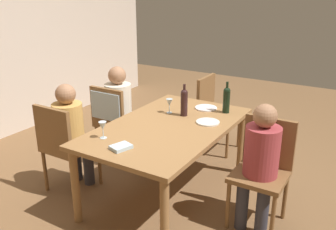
# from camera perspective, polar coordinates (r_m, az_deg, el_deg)

# --- Properties ---
(ground_plane) EXTENTS (10.00, 10.00, 0.00)m
(ground_plane) POSITION_cam_1_polar(r_m,az_deg,el_deg) (3.73, -0.00, -12.21)
(ground_plane) COLOR brown
(dining_table) EXTENTS (1.72, 1.04, 0.74)m
(dining_table) POSITION_cam_1_polar(r_m,az_deg,el_deg) (3.43, -0.00, -2.82)
(dining_table) COLOR olive
(dining_table) RESTS_ON ground_plane
(chair_far_left) EXTENTS (0.44, 0.44, 0.92)m
(chair_far_left) POSITION_cam_1_polar(r_m,az_deg,el_deg) (3.68, -16.05, -4.17)
(chair_far_left) COLOR brown
(chair_far_left) RESTS_ON ground_plane
(chair_near) EXTENTS (0.44, 0.44, 0.92)m
(chair_near) POSITION_cam_1_polar(r_m,az_deg,el_deg) (3.23, 14.70, -7.46)
(chair_near) COLOR brown
(chair_near) RESTS_ON ground_plane
(chair_far_right) EXTENTS (0.46, 0.44, 0.92)m
(chair_far_right) POSITION_cam_1_polar(r_m,az_deg,el_deg) (4.15, -8.78, 0.05)
(chair_far_right) COLOR brown
(chair_far_right) RESTS_ON ground_plane
(chair_right_end) EXTENTS (0.44, 0.44, 0.92)m
(chair_right_end) POSITION_cam_1_polar(r_m,az_deg,el_deg) (4.55, 7.17, 1.09)
(chair_right_end) COLOR brown
(chair_right_end) RESTS_ON ground_plane
(person_woman_host) EXTENTS (0.33, 0.29, 1.10)m
(person_woman_host) POSITION_cam_1_polar(r_m,az_deg,el_deg) (3.71, -14.95, -2.10)
(person_woman_host) COLOR #33333D
(person_woman_host) RESTS_ON ground_plane
(person_man_bearded) EXTENTS (0.33, 0.29, 1.10)m
(person_man_bearded) POSITION_cam_1_polar(r_m,az_deg,el_deg) (3.09, 14.25, -6.59)
(person_man_bearded) COLOR #33333D
(person_man_bearded) RESTS_ON ground_plane
(person_man_guest) EXTENTS (0.35, 0.30, 1.12)m
(person_man_guest) POSITION_cam_1_polar(r_m,az_deg,el_deg) (4.24, -7.53, 1.34)
(person_man_guest) COLOR #33333D
(person_man_guest) RESTS_ON ground_plane
(wine_bottle_tall_green) EXTENTS (0.07, 0.07, 0.32)m
(wine_bottle_tall_green) POSITION_cam_1_polar(r_m,az_deg,el_deg) (3.61, 2.47, 2.13)
(wine_bottle_tall_green) COLOR black
(wine_bottle_tall_green) RESTS_ON dining_table
(wine_bottle_dark_red) EXTENTS (0.07, 0.07, 0.32)m
(wine_bottle_dark_red) POSITION_cam_1_polar(r_m,az_deg,el_deg) (3.73, 9.14, 2.47)
(wine_bottle_dark_red) COLOR black
(wine_bottle_dark_red) RESTS_ON dining_table
(wine_glass_near_left) EXTENTS (0.07, 0.07, 0.15)m
(wine_glass_near_left) POSITION_cam_1_polar(r_m,az_deg,el_deg) (3.13, -10.19, -1.78)
(wine_glass_near_left) COLOR silver
(wine_glass_near_left) RESTS_ON dining_table
(wine_glass_centre) EXTENTS (0.07, 0.07, 0.15)m
(wine_glass_centre) POSITION_cam_1_polar(r_m,az_deg,el_deg) (3.69, 0.21, 1.90)
(wine_glass_centre) COLOR silver
(wine_glass_centre) RESTS_ON dining_table
(dinner_plate_host) EXTENTS (0.23, 0.23, 0.01)m
(dinner_plate_host) POSITION_cam_1_polar(r_m,az_deg,el_deg) (3.87, 5.97, 1.11)
(dinner_plate_host) COLOR white
(dinner_plate_host) RESTS_ON dining_table
(dinner_plate_guest_left) EXTENTS (0.22, 0.22, 0.01)m
(dinner_plate_guest_left) POSITION_cam_1_polar(r_m,az_deg,el_deg) (3.47, 6.25, -1.11)
(dinner_plate_guest_left) COLOR silver
(dinner_plate_guest_left) RESTS_ON dining_table
(folded_napkin) EXTENTS (0.19, 0.16, 0.03)m
(folded_napkin) POSITION_cam_1_polar(r_m,az_deg,el_deg) (2.94, -7.38, -4.99)
(folded_napkin) COLOR #ADC6D6
(folded_napkin) RESTS_ON dining_table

